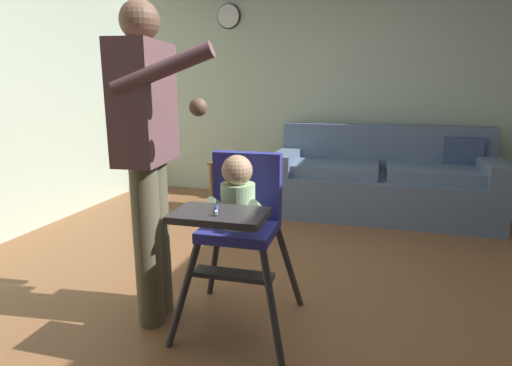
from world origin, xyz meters
The scene contains 8 objects.
ground centered at (0.00, 0.00, -0.05)m, with size 6.33×6.65×0.10m, color brown.
wall_far centered at (0.00, 2.56, 1.39)m, with size 5.53×0.06×2.79m, color beige.
couch centered at (0.57, 2.04, 0.33)m, with size 2.07×0.86×0.86m.
high_chair centered at (-0.15, -0.25, 0.63)m, with size 0.62×0.74×0.92m.
adult_standing centered at (-0.61, -0.30, 0.92)m, with size 0.55×0.50×1.63m.
side_table centered at (-0.87, 1.72, 0.38)m, with size 0.40×0.40×0.52m.
sippy_cup centered at (-0.89, 1.72, 0.57)m, with size 0.07×0.07×0.10m, color #284CB7.
wall_clock centered at (-1.18, 2.51, 2.00)m, with size 0.27×0.04×0.27m.
Camera 1 is at (0.49, -2.14, 1.22)m, focal length 29.25 mm.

